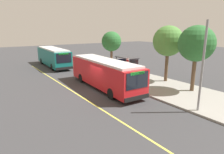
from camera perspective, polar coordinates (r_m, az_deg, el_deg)
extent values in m
plane|color=#38383A|center=(19.30, -3.80, -4.10)|extent=(120.00, 120.00, 0.00)
cube|color=gray|center=(22.80, 9.24, -1.24)|extent=(44.00, 6.40, 0.15)
cube|color=#E0D64C|center=(18.33, -9.74, -5.23)|extent=(36.00, 0.14, 0.01)
cube|color=red|center=(19.93, -2.38, 1.12)|extent=(10.87, 3.08, 2.40)
cube|color=silver|center=(19.69, -2.42, 4.82)|extent=(10.00, 2.79, 0.20)
cube|color=black|center=(15.49, 7.46, -1.04)|extent=(0.15, 2.17, 1.34)
cube|color=black|center=(20.52, 0.75, 2.32)|extent=(9.46, 0.51, 1.06)
cube|color=white|center=(20.81, 0.75, -1.10)|extent=(10.21, 0.54, 0.28)
cube|color=#26D83F|center=(15.35, 7.54, 1.08)|extent=(0.10, 1.40, 0.24)
cube|color=black|center=(15.91, 7.34, -6.11)|extent=(0.20, 2.50, 0.36)
cylinder|color=black|center=(18.14, 6.06, -3.66)|extent=(1.01, 0.33, 1.00)
cylinder|color=black|center=(16.88, -0.18, -4.92)|extent=(1.01, 0.33, 1.00)
cylinder|color=black|center=(23.47, -3.77, 0.41)|extent=(1.01, 0.33, 1.00)
cylinder|color=black|center=(22.51, -8.97, -0.31)|extent=(1.01, 0.33, 1.00)
cube|color=#146B66|center=(33.43, -16.84, 5.69)|extent=(10.91, 3.01, 2.40)
cube|color=silver|center=(33.29, -16.99, 7.90)|extent=(10.03, 2.71, 0.20)
cube|color=black|center=(28.23, -13.89, 5.37)|extent=(0.13, 2.17, 1.34)
cube|color=black|center=(33.76, -14.75, 6.39)|extent=(9.50, 0.44, 1.06)
cube|color=silver|center=(33.94, -14.62, 4.27)|extent=(10.26, 0.46, 0.28)
cube|color=#26D83F|center=(28.15, -13.96, 6.55)|extent=(0.09, 1.40, 0.24)
cube|color=black|center=(28.46, -13.71, 2.48)|extent=(0.19, 2.50, 0.36)
cylinder|color=black|center=(30.77, -12.93, 3.29)|extent=(1.01, 0.32, 1.00)
cylinder|color=black|center=(30.10, -17.07, 2.81)|extent=(1.01, 0.32, 1.00)
cylinder|color=black|center=(36.98, -16.37, 4.80)|extent=(1.01, 0.32, 1.00)
cylinder|color=black|center=(36.43, -19.86, 4.41)|extent=(1.01, 0.32, 1.00)
cylinder|color=#333338|center=(23.62, 7.55, 2.52)|extent=(0.10, 0.10, 2.40)
cylinder|color=#333338|center=(22.79, 5.11, 2.17)|extent=(0.10, 0.10, 2.40)
cylinder|color=#333338|center=(25.57, 3.64, 3.47)|extent=(0.10, 0.10, 2.40)
cylinder|color=#333338|center=(24.80, 1.28, 3.17)|extent=(0.10, 0.10, 2.40)
cube|color=#333338|center=(23.97, 4.39, 5.77)|extent=(2.90, 1.60, 0.08)
cube|color=#4C606B|center=(24.58, 5.52, 3.02)|extent=(2.47, 0.04, 2.16)
cube|color=navy|center=(25.19, 2.48, 3.22)|extent=(0.06, 1.11, 1.82)
cube|color=brown|center=(24.51, 3.92, 1.23)|extent=(1.60, 0.44, 0.06)
cube|color=brown|center=(24.60, 4.36, 1.93)|extent=(1.60, 0.05, 0.44)
cube|color=#333338|center=(25.11, 2.89, 1.02)|extent=(0.08, 0.40, 0.45)
cube|color=#333338|center=(24.02, 4.97, 0.39)|extent=(0.08, 0.40, 0.45)
cylinder|color=#333338|center=(21.14, 4.60, 1.82)|extent=(0.07, 0.07, 2.80)
cube|color=white|center=(20.92, 4.62, 4.76)|extent=(0.44, 0.03, 0.56)
cube|color=red|center=(20.92, 4.59, 4.76)|extent=(0.40, 0.01, 0.16)
cylinder|color=#282D47|center=(21.32, 4.86, -0.78)|extent=(0.14, 0.14, 0.85)
cylinder|color=#282D47|center=(21.20, 4.49, -0.84)|extent=(0.14, 0.14, 0.85)
cube|color=#265999|center=(21.09, 4.71, 1.12)|extent=(0.24, 0.40, 0.62)
sphere|color=tan|center=(21.00, 4.74, 2.24)|extent=(0.22, 0.22, 0.22)
cylinder|color=brown|center=(20.04, 22.72, 0.79)|extent=(0.36, 0.36, 3.26)
sphere|color=#28662D|center=(19.65, 23.50, 8.97)|extent=(3.32, 3.32, 3.32)
cylinder|color=brown|center=(22.89, 15.64, 2.88)|extent=(0.36, 0.36, 3.28)
sphere|color=#4C8438|center=(22.55, 16.12, 10.11)|extent=(3.34, 3.34, 3.34)
cylinder|color=brown|center=(29.95, -0.15, 5.50)|extent=(0.36, 0.36, 2.90)
sphere|color=#28662D|center=(29.69, -0.16, 10.39)|extent=(2.95, 2.95, 2.95)
cylinder|color=gray|center=(14.93, 24.97, 2.60)|extent=(0.16, 0.16, 6.40)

